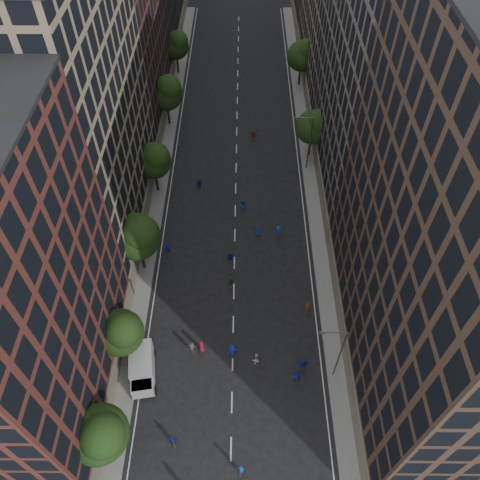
{
  "coord_description": "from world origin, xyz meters",
  "views": [
    {
      "loc": [
        0.95,
        -9.13,
        46.83
      ],
      "look_at": [
        0.7,
        28.94,
        2.0
      ],
      "focal_mm": 35.0,
      "sensor_mm": 36.0,
      "label": 1
    }
  ],
  "objects": [
    {
      "name": "tree_left_0",
      "position": [
        -11.01,
        3.85,
        5.96
      ],
      "size": [
        5.2,
        5.2,
        8.83
      ],
      "color": "black",
      "rests_on": "ground"
    },
    {
      "name": "skater_8",
      "position": [
        2.47,
        13.28,
        0.94
      ],
      "size": [
        1.12,
        1.01,
        1.89
      ],
      "primitive_type": "imported",
      "rotation": [
        0.0,
        0.0,
        3.53
      ],
      "color": "#B3B2AE",
      "rests_on": "ground"
    },
    {
      "name": "skater_1",
      "position": [
        0.95,
        2.44,
        0.9
      ],
      "size": [
        0.72,
        0.53,
        1.81
      ],
      "primitive_type": "imported",
      "rotation": [
        0.0,
        0.0,
        2.99
      ],
      "color": "#134BA0",
      "rests_on": "ground"
    },
    {
      "name": "sidewalk_left",
      "position": [
        -12.0,
        47.5,
        0.07
      ],
      "size": [
        4.0,
        105.0,
        0.15
      ],
      "primitive_type": "cube",
      "color": "slate",
      "rests_on": "ground"
    },
    {
      "name": "sidewalk_right",
      "position": [
        12.0,
        47.5,
        0.07
      ],
      "size": [
        4.0,
        105.0,
        0.15
      ],
      "primitive_type": "cube",
      "color": "slate",
      "rests_on": "ground"
    },
    {
      "name": "skater_6",
      "position": [
        -3.39,
        14.72,
        0.87
      ],
      "size": [
        0.96,
        0.75,
        1.74
      ],
      "primitive_type": "imported",
      "rotation": [
        0.0,
        0.0,
        2.89
      ],
      "color": "maroon",
      "rests_on": "ground"
    },
    {
      "name": "streetlamp_near",
      "position": [
        10.37,
        12.0,
        5.17
      ],
      "size": [
        2.64,
        0.22,
        9.06
      ],
      "color": "#595B60",
      "rests_on": "ground"
    },
    {
      "name": "skater_5",
      "position": [
        7.5,
        12.88,
        0.76
      ],
      "size": [
        1.47,
        0.72,
        1.52
      ],
      "primitive_type": "imported",
      "rotation": [
        0.0,
        0.0,
        3.34
      ],
      "color": "#1636B3",
      "rests_on": "ground"
    },
    {
      "name": "bldg_left_c",
      "position": [
        -19.0,
        58.0,
        14.0
      ],
      "size": [
        14.0,
        20.0,
        28.0
      ],
      "primitive_type": "cube",
      "color": "#592922",
      "rests_on": "ground"
    },
    {
      "name": "skater_12",
      "position": [
        3.06,
        31.55,
        0.8
      ],
      "size": [
        0.8,
        0.53,
        1.6
      ],
      "primitive_type": "imported",
      "rotation": [
        0.0,
        0.0,
        3.11
      ],
      "color": "navy",
      "rests_on": "ground"
    },
    {
      "name": "tree_right_a",
      "position": [
        11.38,
        47.85,
        5.63
      ],
      "size": [
        5.0,
        5.0,
        8.39
      ],
      "color": "black",
      "rests_on": "ground"
    },
    {
      "name": "bldg_right_a",
      "position": [
        19.0,
        15.0,
        18.0
      ],
      "size": [
        14.0,
        30.0,
        36.0
      ],
      "primitive_type": "cube",
      "color": "#493427",
      "rests_on": "ground"
    },
    {
      "name": "skater_9",
      "position": [
        -4.41,
        14.6,
        0.84
      ],
      "size": [
        1.24,
        1.01,
        1.67
      ],
      "primitive_type": "imported",
      "rotation": [
        0.0,
        0.0,
        3.57
      ],
      "color": "#403F44",
      "rests_on": "ground"
    },
    {
      "name": "skater_15",
      "position": [
        5.68,
        31.28,
        0.91
      ],
      "size": [
        1.28,
        0.89,
        1.82
      ],
      "primitive_type": "imported",
      "rotation": [
        0.0,
        0.0,
        2.95
      ],
      "color": "navy",
      "rests_on": "ground"
    },
    {
      "name": "cargo_van",
      "position": [
        -9.32,
        11.98,
        1.5
      ],
      "size": [
        3.27,
        5.65,
        2.85
      ],
      "rotation": [
        0.0,
        0.0,
        0.15
      ],
      "color": "#BDBCBE",
      "rests_on": "ground"
    },
    {
      "name": "tree_left_3",
      "position": [
        -11.02,
        39.85,
        5.82
      ],
      "size": [
        5.0,
        5.0,
        8.58
      ],
      "color": "black",
      "rests_on": "ground"
    },
    {
      "name": "skater_11",
      "position": [
        -0.51,
        27.11,
        0.77
      ],
      "size": [
        1.46,
        0.62,
        1.53
      ],
      "primitive_type": "imported",
      "rotation": [
        0.0,
        0.0,
        3.26
      ],
      "color": "#1325A0",
      "rests_on": "ground"
    },
    {
      "name": "skater_17",
      "position": [
        2.8,
        52.0,
        0.76
      ],
      "size": [
        1.47,
        0.74,
        1.52
      ],
      "primitive_type": "imported",
      "rotation": [
        0.0,
        0.0,
        2.93
      ],
      "color": "#AC201C",
      "rests_on": "ground"
    },
    {
      "name": "skater_14",
      "position": [
        1.02,
        36.08,
        0.94
      ],
      "size": [
        0.92,
        0.72,
        1.88
      ],
      "primitive_type": "imported",
      "rotation": [
        0.0,
        0.0,
        3.13
      ],
      "color": "blue",
      "rests_on": "ground"
    },
    {
      "name": "skater_2",
      "position": [
        6.63,
        11.47,
        0.94
      ],
      "size": [
        1.07,
        0.93,
        1.89
      ],
      "primitive_type": "imported",
      "rotation": [
        0.0,
        0.0,
        3.4
      ],
      "color": "#1723BD",
      "rests_on": "ground"
    },
    {
      "name": "bldg_right_b",
      "position": [
        19.0,
        44.0,
        16.5
      ],
      "size": [
        14.0,
        28.0,
        33.0
      ],
      "primitive_type": "cube",
      "color": "#5E554D",
      "rests_on": "ground"
    },
    {
      "name": "tree_left_1",
      "position": [
        -11.02,
        13.86,
        5.55
      ],
      "size": [
        4.8,
        4.8,
        8.21
      ],
      "color": "black",
      "rests_on": "ground"
    },
    {
      "name": "tree_left_5",
      "position": [
        -11.02,
        71.86,
        5.68
      ],
      "size": [
        4.8,
        4.8,
        8.33
      ],
      "color": "black",
      "rests_on": "ground"
    },
    {
      "name": "ground",
      "position": [
        0.0,
        40.0,
        0.0
      ],
      "size": [
        240.0,
        240.0,
        0.0
      ],
      "primitive_type": "plane",
      "color": "black",
      "rests_on": "ground"
    },
    {
      "name": "streetlamp_far",
      "position": [
        10.37,
        45.0,
        5.17
      ],
      "size": [
        2.64,
        0.22,
        9.06
      ],
      "color": "#595B60",
      "rests_on": "ground"
    },
    {
      "name": "skater_4",
      "position": [
        -5.48,
        4.92,
        0.77
      ],
      "size": [
        0.97,
        0.61,
        1.55
      ],
      "primitive_type": "imported",
      "rotation": [
        0.0,
        0.0,
        3.42
      ],
      "color": "#13329E",
      "rests_on": "ground"
    },
    {
      "name": "bldg_left_b",
      "position": [
        -19.0,
        35.0,
        17.0
      ],
      "size": [
        14.0,
        26.0,
        34.0
      ],
      "primitive_type": "cube",
      "color": "#8E7A5D",
      "rests_on": "ground"
    },
    {
      "name": "tree_left_2",
      "position": [
        -10.99,
        25.83,
        6.36
      ],
      "size": [
        5.6,
        5.6,
        9.45
      ],
      "color": "black",
      "rests_on": "ground"
    },
    {
      "name": "skater_7",
      "position": [
        8.5,
        19.91,
        0.76
      ],
      "size": [
        0.59,
        0.41,
        1.53
      ],
      "primitive_type": "imported",
      "rotation": [
        0.0,
        0.0,
        3.23
      ],
      "color": "maroon",
      "rests_on": "ground"
    },
    {
      "name": "tree_right_b",
      "position": [
        11.39,
        67.85,
        5.96
      ],
      "size": [
        5.2,
        5.2,
        8.83
      ],
      "color": "black",
      "rests_on": "ground"
    },
    {
      "name": "skater_13",
      "position": [
        -8.5,
        28.3,
        0.93
      ],
      "size": [
        0.69,
        0.47,
        1.86
      ],
      "primitive_type": "imported",
      "rotation": [
        0.0,
        0.0,
        3.18
      ],
      "color": "#161AB2",
      "rests_on": "ground"
    },
    {
      "name": "skater_3",
      "position": [
        -0.01,
        14.19,
        0.96
      ],
      "size": [
        1.4,
        1.06,
        1.92
      ],
      "primitive_type": "imported",
      "rotation": [
        0.0,
        0.0,
        3.45
      ],
      "color": "#1423A2",
      "rests_on": "ground"
    },
    {
      "name": "skater_16",
      "position": [
        -5.23,
        40.42,
        0.88
      ],
      "size": [
        1.11,
        0.72,
        1.76
      ],
      "primitive_type": "imported",
      "rotation": [
        0.0,
        0.0,
        3.45
      ],
      "color": "#13279E",
      "rests_on": "ground"
    },
    {
      "name": "tree_left_4",
      "position": [
        -11.0,
        55.84,
        6.1
      ],
      "size": [
        5.4,
        5.4,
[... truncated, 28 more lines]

